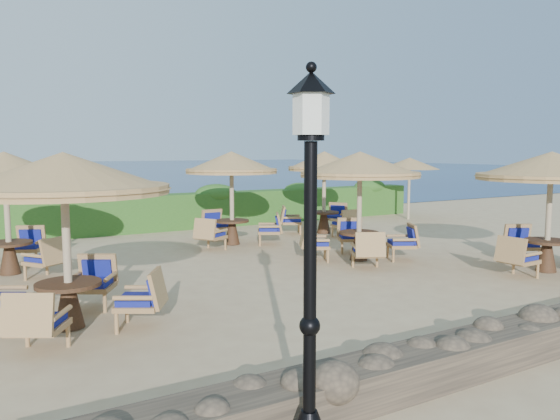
% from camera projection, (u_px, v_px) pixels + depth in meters
% --- Properties ---
extents(ground, '(120.00, 120.00, 0.00)m').
position_uv_depth(ground, '(319.00, 263.00, 12.98)').
color(ground, tan).
rests_on(ground, ground).
extents(sea, '(160.00, 160.00, 0.00)m').
position_uv_depth(sea, '(22.00, 171.00, 72.97)').
color(sea, '#0C214E').
rests_on(sea, ground).
extents(hedge, '(18.00, 0.90, 1.20)m').
position_uv_depth(hedge, '(203.00, 210.00, 19.09)').
color(hedge, '#24511A').
rests_on(hedge, ground).
extents(lamp_post, '(0.44, 0.44, 3.31)m').
position_uv_depth(lamp_post, '(310.00, 285.00, 4.57)').
color(lamp_post, black).
rests_on(lamp_post, ground).
extents(extra_parasol, '(2.30, 2.30, 2.41)m').
position_uv_depth(extra_parasol, '(410.00, 164.00, 21.13)').
color(extra_parasol, tan).
rests_on(extra_parasol, ground).
extents(cafe_set_0, '(3.11, 3.11, 2.65)m').
position_uv_depth(cafe_set_0, '(65.00, 203.00, 8.05)').
color(cafe_set_0, tan).
rests_on(cafe_set_0, ground).
extents(cafe_set_1, '(2.91, 2.91, 2.65)m').
position_uv_depth(cafe_set_1, '(360.00, 185.00, 13.15)').
color(cafe_set_1, tan).
rests_on(cafe_set_1, ground).
extents(cafe_set_2, '(3.18, 3.18, 2.65)m').
position_uv_depth(cafe_set_2, '(550.00, 182.00, 11.90)').
color(cafe_set_2, tan).
rests_on(cafe_set_2, ground).
extents(cafe_set_3, '(2.74, 2.77, 2.65)m').
position_uv_depth(cafe_set_3, '(6.00, 188.00, 11.66)').
color(cafe_set_3, tan).
rests_on(cafe_set_3, ground).
extents(cafe_set_4, '(2.77, 2.72, 2.65)m').
position_uv_depth(cafe_set_4, '(232.00, 179.00, 15.39)').
color(cafe_set_4, tan).
rests_on(cafe_set_4, ground).
extents(cafe_set_5, '(2.77, 2.59, 2.65)m').
position_uv_depth(cafe_set_5, '(324.00, 178.00, 17.53)').
color(cafe_set_5, tan).
rests_on(cafe_set_5, ground).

